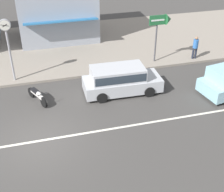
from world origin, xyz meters
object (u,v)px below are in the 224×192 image
minivan_silver_0 (120,79)px  arrow_signboard (165,22)px  pedestrian_near_clock (195,46)px  motorcycle_0 (37,95)px  shopfront_corner_warung (56,3)px  street_clock (7,36)px

minivan_silver_0 → arrow_signboard: arrow_signboard is taller
arrow_signboard → pedestrian_near_clock: 2.84m
minivan_silver_0 → motorcycle_0: minivan_silver_0 is taller
motorcycle_0 → pedestrian_near_clock: 10.89m
arrow_signboard → shopfront_corner_warung: 8.79m
motorcycle_0 → arrow_signboard: (8.34, 2.82, 2.37)m
motorcycle_0 → pedestrian_near_clock: bearing=13.6°
motorcycle_0 → minivan_silver_0: bearing=-2.1°
minivan_silver_0 → motorcycle_0: bearing=177.9°
pedestrian_near_clock → minivan_silver_0: bearing=-155.6°
minivan_silver_0 → arrow_signboard: bearing=38.4°
pedestrian_near_clock → shopfront_corner_warung: size_ratio=0.27×
street_clock → shopfront_corner_warung: bearing=62.5°
minivan_silver_0 → shopfront_corner_warung: bearing=104.1°
minivan_silver_0 → shopfront_corner_warung: shopfront_corner_warung is taller
street_clock → shopfront_corner_warung: shopfront_corner_warung is taller
street_clock → pedestrian_near_clock: street_clock is taller
minivan_silver_0 → motorcycle_0: (-4.56, 0.17, -0.42)m
street_clock → arrow_signboard: street_clock is taller
arrow_signboard → shopfront_corner_warung: size_ratio=0.54×
arrow_signboard → pedestrian_near_clock: bearing=-6.9°
minivan_silver_0 → street_clock: size_ratio=1.21×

